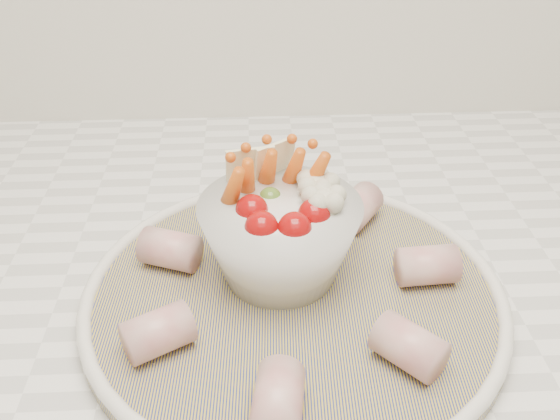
{
  "coord_description": "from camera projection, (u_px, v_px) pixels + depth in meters",
  "views": [
    {
      "loc": [
        -0.11,
        0.96,
        1.28
      ],
      "look_at": [
        -0.09,
        1.39,
        1.0
      ],
      "focal_mm": 40.0,
      "sensor_mm": 36.0,
      "label": 1
    }
  ],
  "objects": [
    {
      "name": "cured_meat_rolls",
      "position": [
        293.0,
        276.0,
        0.52
      ],
      "size": [
        0.28,
        0.31,
        0.03
      ],
      "color": "#B95457",
      "rests_on": "serving_platter"
    },
    {
      "name": "serving_platter",
      "position": [
        294.0,
        295.0,
        0.53
      ],
      "size": [
        0.37,
        0.37,
        0.02
      ],
      "color": "navy",
      "rests_on": "kitchen_counter"
    },
    {
      "name": "veggie_bowl",
      "position": [
        281.0,
        234.0,
        0.53
      ],
      "size": [
        0.14,
        0.14,
        0.11
      ],
      "color": "silver",
      "rests_on": "serving_platter"
    }
  ]
}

